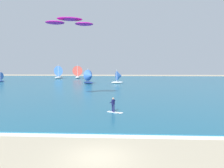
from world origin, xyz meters
TOP-DOWN VIEW (x-y plane):
  - ground_plane at (0.00, 0.00)m, footprint 220.00×220.00m
  - ocean at (0.00, 49.28)m, footprint 160.00×90.00m
  - shoreline_foam at (-0.90, 4.38)m, footprint 92.36×1.77m
  - kitesurfer at (0.50, 11.89)m, footprint 1.97×1.47m
  - kite at (-6.25, 19.41)m, footprint 7.14×4.22m
  - sailboat_heeled_over at (0.12, 50.61)m, footprint 3.68×3.24m
  - sailboat_mid_left at (-16.67, 74.20)m, footprint 4.03×4.76m
  - sailboat_mid_right at (-8.07, 48.91)m, footprint 3.99×3.87m
  - sailboat_anchored_offshore at (-23.55, 72.64)m, footprint 4.39×4.97m

SIDE VIEW (x-z plane):
  - ground_plane at x=0.00m, z-range 0.00..0.00m
  - shoreline_foam at x=-0.90m, z-range 0.00..0.01m
  - ocean at x=0.00m, z-range 0.00..0.10m
  - kitesurfer at x=0.50m, z-range -0.13..1.54m
  - sailboat_heeled_over at x=0.12m, z-range -0.07..4.06m
  - sailboat_mid_right at x=-8.07m, z-range -0.09..4.38m
  - sailboat_anchored_offshore at x=-23.55m, z-range -0.13..5.45m
  - sailboat_mid_left at x=-16.67m, z-range -0.13..5.45m
  - kite at x=-6.25m, z-range 11.10..12.13m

